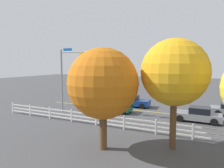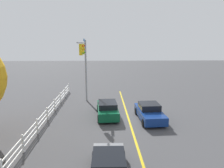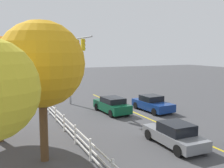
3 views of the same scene
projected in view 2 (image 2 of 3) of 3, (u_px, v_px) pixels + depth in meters
The scene contains 7 objects.
ground_plane at pixel (128, 118), 17.99m from camera, with size 120.00×120.00×0.00m, color #444447.
lane_center_stripe at pixel (135, 138), 14.07m from camera, with size 28.00×0.16×0.01m, color gold.
signal_assembly at pixel (84, 59), 20.58m from camera, with size 6.58×0.38×6.96m.
car_1 at pixel (150, 112), 17.39m from camera, with size 4.30×2.10×1.41m.
car_2 at pixel (107, 109), 18.17m from camera, with size 4.27×2.02×1.40m.
car_3 at pixel (109, 167), 9.69m from camera, with size 4.18×1.85×1.37m.
white_rail_fence at pixel (37, 126), 14.69m from camera, with size 26.10×0.10×1.15m.
Camera 2 is at (-16.98, 2.04, 6.49)m, focal length 32.46 mm.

